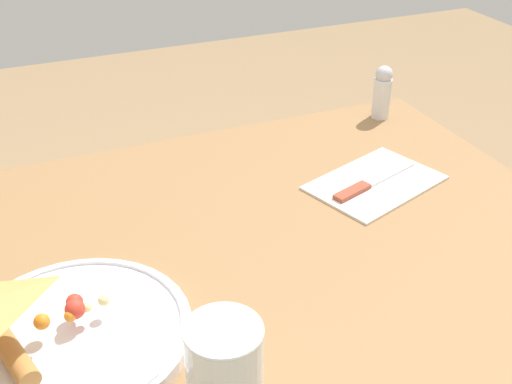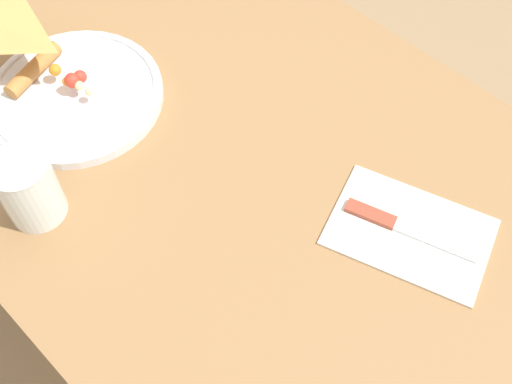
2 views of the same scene
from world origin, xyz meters
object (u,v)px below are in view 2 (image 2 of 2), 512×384
Objects in this scene: milk_glass at (29,189)px; butter_knife at (404,228)px; dining_table at (198,168)px; plate_pizza at (73,92)px; napkin_folded at (410,232)px.

butter_knife is (0.37, 0.32, -0.04)m from milk_glass.
dining_table is 0.22m from plate_pizza.
milk_glass is 0.58× the size of butter_knife.
plate_pizza is 1.10× the size of napkin_folded.
butter_knife is (-0.01, -0.00, 0.00)m from napkin_folded.
dining_table is 4.80× the size of napkin_folded.
plate_pizza is (-0.16, -0.09, 0.13)m from dining_table.
plate_pizza is at bearing -161.41° from napkin_folded.
plate_pizza is 0.52m from butter_knife.
napkin_folded reaches higher than dining_table.
butter_knife reaches higher than dining_table.
milk_glass is at bearing -139.52° from napkin_folded.
plate_pizza is 0.20m from milk_glass.
milk_glass is at bearing -50.44° from plate_pizza.
plate_pizza is 0.53m from napkin_folded.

